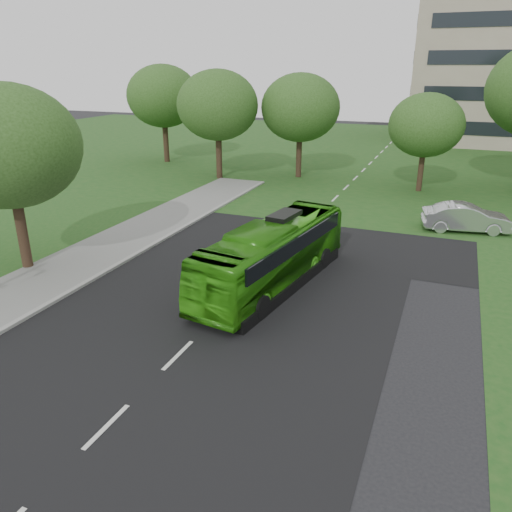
# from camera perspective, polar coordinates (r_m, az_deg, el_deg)

# --- Properties ---
(ground) EXTENTS (160.00, 160.00, 0.00)m
(ground) POSITION_cam_1_polar(r_m,az_deg,el_deg) (19.64, -5.96, -8.35)
(ground) COLOR black
(ground) RESTS_ON ground
(street_surfaces) EXTENTS (120.00, 120.00, 0.15)m
(street_surfaces) POSITION_cam_1_polar(r_m,az_deg,el_deg) (39.94, 8.75, 6.85)
(street_surfaces) COLOR black
(street_surfaces) RESTS_ON ground
(tree_park_a) EXTENTS (7.06, 7.06, 9.39)m
(tree_park_a) POSITION_cam_1_polar(r_m,az_deg,el_deg) (45.20, -4.40, 16.79)
(tree_park_a) COLOR black
(tree_park_a) RESTS_ON ground
(tree_park_b) EXTENTS (6.93, 6.93, 9.09)m
(tree_park_b) POSITION_cam_1_polar(r_m,az_deg,el_deg) (45.80, 5.09, 16.52)
(tree_park_b) COLOR black
(tree_park_b) RESTS_ON ground
(tree_park_c) EXTENTS (5.80, 5.80, 7.70)m
(tree_park_c) POSITION_cam_1_polar(r_m,az_deg,el_deg) (42.35, 18.86, 13.95)
(tree_park_c) COLOR black
(tree_park_c) RESTS_ON ground
(tree_park_f) EXTENTS (7.34, 7.34, 9.80)m
(tree_park_f) POSITION_cam_1_polar(r_m,az_deg,el_deg) (54.26, -10.58, 17.51)
(tree_park_f) COLOR black
(tree_park_f) RESTS_ON ground
(tree_side_near) EXTENTS (6.74, 6.74, 8.96)m
(tree_side_near) POSITION_cam_1_polar(r_m,az_deg,el_deg) (26.18, -26.56, 11.12)
(tree_side_near) COLOR black
(tree_side_near) RESTS_ON ground
(bus) EXTENTS (4.10, 10.94, 2.98)m
(bus) POSITION_cam_1_polar(r_m,az_deg,el_deg) (22.84, 1.94, 0.19)
(bus) COLOR #319213
(bus) RESTS_ON ground
(sedan) EXTENTS (5.40, 2.72, 1.70)m
(sedan) POSITION_cam_1_polar(r_m,az_deg,el_deg) (33.27, 22.88, 4.05)
(sedan) COLOR silver
(sedan) RESTS_ON ground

